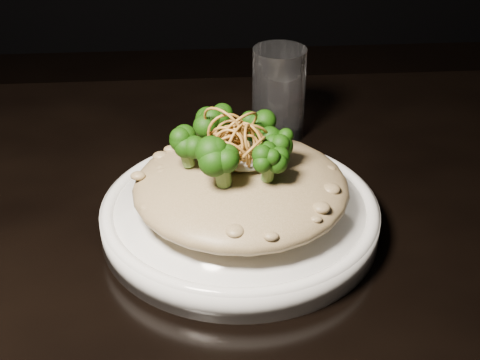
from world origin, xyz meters
name	(u,v)px	position (x,y,z in m)	size (l,w,h in m)	color
table	(225,315)	(0.00, 0.00, 0.67)	(1.10, 0.80, 0.75)	black
plate	(240,217)	(0.02, 0.03, 0.76)	(0.26, 0.26, 0.03)	white
risotto	(241,187)	(0.02, 0.03, 0.80)	(0.20, 0.20, 0.04)	brown
broccoli	(236,143)	(0.01, 0.04, 0.84)	(0.11, 0.11, 0.04)	black
cheese	(245,155)	(0.02, 0.04, 0.83)	(0.05, 0.05, 0.01)	white
shallots	(236,137)	(0.01, 0.03, 0.85)	(0.05, 0.05, 0.03)	brown
drinking_glass	(279,93)	(0.08, 0.22, 0.80)	(0.06, 0.06, 0.11)	silver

